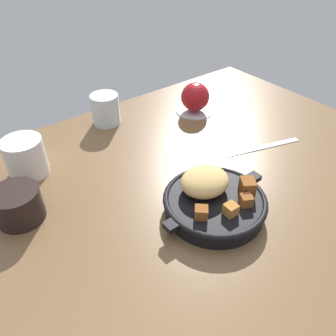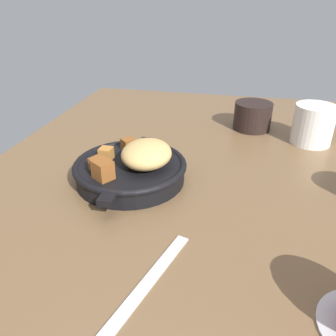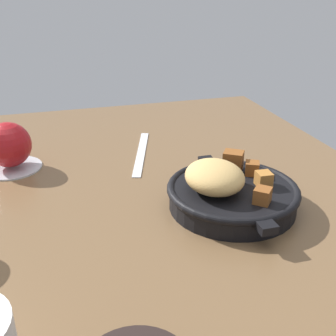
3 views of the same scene
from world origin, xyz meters
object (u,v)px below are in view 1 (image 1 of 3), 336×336
object	(u,v)px
ceramic_mug_white	(25,157)
coffee_mug_dark	(18,205)
butter_knife	(260,147)
water_glass_short	(106,109)
cast_iron_skillet	(214,199)
red_apple	(195,97)

from	to	relation	value
ceramic_mug_white	coffee_mug_dark	world-z (taller)	ceramic_mug_white
butter_knife	water_glass_short	bearing A→B (deg)	141.96
cast_iron_skillet	butter_knife	xyz separation A→B (cm)	(24.53, 8.43, -2.61)
cast_iron_skillet	butter_knife	size ratio (longest dim) A/B	1.08
red_apple	coffee_mug_dark	world-z (taller)	red_apple
cast_iron_skillet	ceramic_mug_white	distance (cm)	42.33
butter_knife	water_glass_short	world-z (taller)	water_glass_short
red_apple	coffee_mug_dark	size ratio (longest dim) A/B	0.91
cast_iron_skillet	red_apple	world-z (taller)	red_apple
butter_knife	red_apple	bearing A→B (deg)	108.01
cast_iron_skillet	coffee_mug_dark	world-z (taller)	cast_iron_skillet
red_apple	ceramic_mug_white	world-z (taller)	red_apple
cast_iron_skillet	ceramic_mug_white	world-z (taller)	ceramic_mug_white
butter_knife	ceramic_mug_white	world-z (taller)	ceramic_mug_white
coffee_mug_dark	red_apple	bearing A→B (deg)	12.26
butter_knife	coffee_mug_dark	xyz separation A→B (cm)	(-55.65, 12.73, 3.14)
cast_iron_skillet	ceramic_mug_white	bearing A→B (deg)	126.26
butter_knife	ceramic_mug_white	bearing A→B (deg)	169.72
coffee_mug_dark	water_glass_short	bearing A→B (deg)	35.29
cast_iron_skillet	water_glass_short	distance (cm)	43.37
butter_knife	coffee_mug_dark	bearing A→B (deg)	-175.78
red_apple	butter_knife	distance (cm)	25.16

